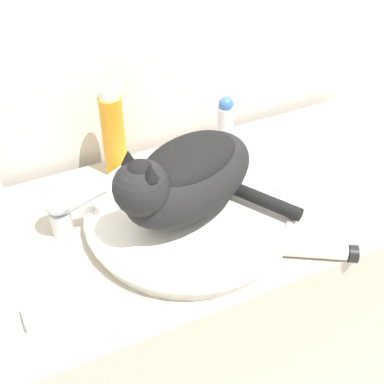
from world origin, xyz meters
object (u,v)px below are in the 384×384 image
Objects in this scene: cream_tube at (317,251)px; shampoo_bottle_tall at (113,133)px; faucet at (62,206)px; soap_bar at (42,314)px; cat at (185,176)px; deodorant_stick at (225,120)px.

shampoo_bottle_tall is at bearing 122.03° from cream_tube.
soap_bar is (-0.09, -0.19, -0.06)m from faucet.
soap_bar is (-0.51, 0.08, -0.00)m from cream_tube.
cat is 1.65× the size of shampoo_bottle_tall.
soap_bar is (-0.53, -0.34, -0.05)m from deodorant_stick.
faucet is 0.87× the size of cream_tube.
cream_tube is at bearing -57.97° from shampoo_bottle_tall.
cat reaches higher than shampoo_bottle_tall.
soap_bar is at bearing -97.98° from faucet.
shampoo_bottle_tall reaches higher than deodorant_stick.
cat reaches higher than soap_bar.
cat is 0.36m from soap_bar.
deodorant_stick is at bearing 87.40° from cream_tube.
shampoo_bottle_tall is 0.43m from soap_bar.
deodorant_stick is at bearing 32.44° from soap_bar.
faucet is at bearing 63.86° from soap_bar.
soap_bar is at bearing -1.75° from cat.
cat is 2.77× the size of faucet.
faucet is 1.03× the size of deodorant_stick.
cream_tube is at bearing -8.81° from soap_bar.
faucet is at bearing 147.42° from cream_tube.
faucet is 0.22m from soap_bar.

